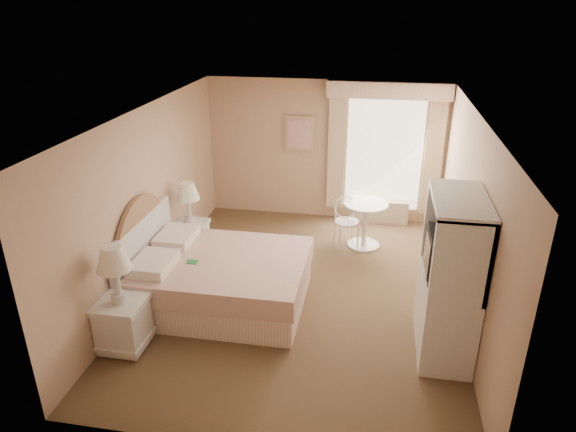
% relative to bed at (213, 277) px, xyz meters
% --- Properties ---
extents(room, '(4.21, 5.51, 2.51)m').
position_rel_bed_xyz_m(room, '(1.11, 0.43, 0.88)').
color(room, brown).
rests_on(room, ground).
extents(window, '(2.05, 0.22, 2.51)m').
position_rel_bed_xyz_m(window, '(2.16, 3.08, 0.97)').
color(window, white).
rests_on(window, room).
extents(framed_art, '(0.52, 0.04, 0.62)m').
position_rel_bed_xyz_m(framed_art, '(0.66, 3.14, 1.18)').
color(framed_art, tan).
rests_on(framed_art, room).
extents(bed, '(2.23, 1.76, 1.56)m').
position_rel_bed_xyz_m(bed, '(0.00, 0.00, 0.00)').
color(bed, '#D4A18A').
rests_on(bed, room).
extents(nightstand_near, '(0.54, 0.54, 1.30)m').
position_rel_bed_xyz_m(nightstand_near, '(-0.73, -1.12, 0.12)').
color(nightstand_near, silver).
rests_on(nightstand_near, room).
extents(nightstand_far, '(0.50, 0.50, 1.22)m').
position_rel_bed_xyz_m(nightstand_far, '(-0.73, 1.17, 0.09)').
color(nightstand_far, silver).
rests_on(nightstand_far, room).
extents(round_table, '(0.71, 0.71, 0.75)m').
position_rel_bed_xyz_m(round_table, '(1.92, 2.04, 0.13)').
color(round_table, silver).
rests_on(round_table, room).
extents(cafe_chair, '(0.50, 0.50, 0.81)m').
position_rel_bed_xyz_m(cafe_chair, '(1.61, 2.07, 0.10)').
color(cafe_chair, silver).
rests_on(cafe_chair, room).
extents(armoire, '(0.57, 1.14, 1.89)m').
position_rel_bed_xyz_m(armoire, '(2.93, -0.48, 0.41)').
color(armoire, silver).
rests_on(armoire, room).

